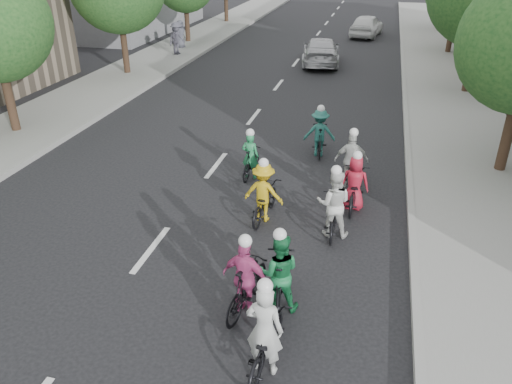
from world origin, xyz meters
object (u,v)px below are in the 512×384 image
at_px(cyclist_0, 265,339).
at_px(follow_car_trail, 367,25).
at_px(cyclist_4, 354,188).
at_px(follow_car_lead, 321,51).
at_px(spectator_1, 175,41).
at_px(spectator_2, 180,34).
at_px(cyclist_2, 264,197).
at_px(cyclist_6, 333,210).
at_px(cyclist_7, 320,136).
at_px(cyclist_8, 351,166).
at_px(spectator_0, 177,38).
at_px(cyclist_1, 279,277).
at_px(cyclist_3, 247,283).
at_px(cyclist_5, 251,160).

xyz_separation_m(cyclist_0, follow_car_trail, (0.07, 32.38, 0.16)).
bearing_deg(cyclist_4, follow_car_lead, -77.39).
height_order(spectator_1, spectator_2, spectator_2).
height_order(cyclist_0, cyclist_2, cyclist_0).
bearing_deg(follow_car_lead, cyclist_0, 88.40).
xyz_separation_m(cyclist_2, cyclist_6, (1.82, -0.28, 0.03)).
height_order(cyclist_2, cyclist_7, cyclist_7).
xyz_separation_m(cyclist_8, spectator_2, (-12.16, 17.23, 0.37)).
xyz_separation_m(spectator_1, spectator_2, (-0.45, 2.06, 0.04)).
distance_m(follow_car_trail, spectator_0, 14.51).
xyz_separation_m(cyclist_0, cyclist_1, (-0.10, 1.63, 0.08)).
bearing_deg(cyclist_6, follow_car_trail, -91.09).
bearing_deg(spectator_2, spectator_0, -159.30).
height_order(cyclist_3, spectator_0, spectator_0).
distance_m(cyclist_6, spectator_2, 23.34).
relative_size(cyclist_4, spectator_2, 1.15).
height_order(cyclist_6, follow_car_lead, cyclist_6).
distance_m(cyclist_1, follow_car_trail, 30.74).
bearing_deg(cyclist_1, spectator_0, -71.71).
xyz_separation_m(cyclist_4, follow_car_lead, (-3.08, 16.77, 0.14)).
relative_size(cyclist_1, cyclist_3, 1.04).
bearing_deg(cyclist_7, cyclist_4, 103.07).
relative_size(cyclist_7, spectator_0, 0.94).
relative_size(cyclist_2, spectator_2, 1.10).
relative_size(cyclist_5, follow_car_lead, 0.32).
bearing_deg(spectator_0, cyclist_2, -128.68).
xyz_separation_m(follow_car_trail, spectator_0, (-10.83, -9.66, 0.31)).
bearing_deg(spectator_2, cyclist_4, -141.15).
bearing_deg(cyclist_6, spectator_0, -60.04).
bearing_deg(follow_car_lead, cyclist_8, 93.91).
height_order(cyclist_4, spectator_2, spectator_2).
height_order(follow_car_lead, spectator_1, spectator_1).
bearing_deg(follow_car_lead, cyclist_4, 93.74).
xyz_separation_m(spectator_0, spectator_1, (-0.09, -0.10, -0.13)).
distance_m(cyclist_2, cyclist_5, 2.59).
distance_m(cyclist_4, cyclist_7, 3.70).
bearing_deg(spectator_2, cyclist_8, -139.60).
xyz_separation_m(cyclist_6, follow_car_trail, (-0.57, 27.74, 0.11)).
bearing_deg(cyclist_3, cyclist_7, -81.18).
bearing_deg(cyclist_5, cyclist_2, 115.99).
bearing_deg(follow_car_trail, cyclist_7, 97.54).
bearing_deg(cyclist_3, follow_car_trail, -80.22).
distance_m(cyclist_1, cyclist_2, 3.46).
xyz_separation_m(cyclist_3, cyclist_6, (1.33, 3.30, 0.01)).
height_order(cyclist_3, spectator_2, spectator_2).
bearing_deg(cyclist_6, cyclist_0, 79.83).
relative_size(cyclist_5, spectator_2, 0.94).
bearing_deg(cyclist_8, spectator_2, -60.34).
xyz_separation_m(cyclist_6, cyclist_8, (0.21, 2.81, -0.04)).
bearing_deg(cyclist_3, spectator_1, -53.29).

